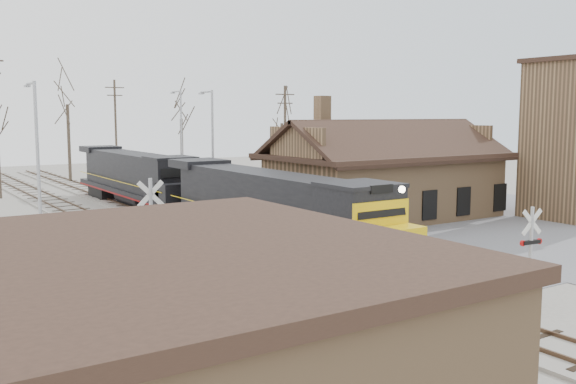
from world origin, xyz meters
TOP-DOWN VIEW (x-y plane):
  - ground at (0.00, 0.00)m, footprint 140.00×140.00m
  - road at (0.00, 0.00)m, footprint 60.00×9.00m
  - parking_lot at (18.00, 4.00)m, footprint 22.00×26.00m
  - track_main at (0.00, 15.00)m, footprint 3.40×90.00m
  - track_siding at (-4.50, 15.00)m, footprint 3.40×90.00m
  - depot at (11.99, 12.00)m, footprint 15.20×9.31m
  - commercial_building at (-13.00, -8.00)m, footprint 12.40×10.40m
  - locomotive_lead at (0.00, 6.35)m, footprint 2.77×18.55m
  - locomotive_trailing at (0.00, 25.17)m, footprint 2.77×18.55m
  - crossbuck_near at (2.97, -5.63)m, footprint 1.02×0.27m
  - crossbuck_far at (-6.86, 4.85)m, footprint 1.21×0.32m
  - streetlight_a at (-8.85, 15.45)m, footprint 0.25×2.04m
  - streetlight_b at (4.42, 21.91)m, footprint 0.25×2.04m
  - streetlight_c at (6.64, 32.27)m, footprint 0.25×2.04m
  - utility_pole_b at (5.63, 46.41)m, footprint 2.00×0.24m
  - utility_pole_c at (16.20, 30.38)m, footprint 2.00×0.24m
  - tree_c at (0.60, 45.61)m, footprint 5.15×5.15m
  - tree_d at (10.47, 40.71)m, footprint 4.20×4.20m
  - tree_e at (21.08, 38.50)m, footprint 3.87×3.87m

SIDE VIEW (x-z plane):
  - ground at x=0.00m, z-range 0.00..0.00m
  - road at x=0.00m, z-range 0.00..0.03m
  - parking_lot at x=18.00m, z-range 0.01..0.04m
  - track_main at x=0.00m, z-range -0.05..0.19m
  - track_siding at x=-4.50m, z-range -0.05..0.19m
  - crossbuck_near at x=2.97m, z-range -0.08..3.48m
  - crossbuck_far at x=-6.86m, z-range -0.14..4.09m
  - commercial_building at x=-13.00m, z-range 0.01..4.31m
  - locomotive_trailing at x=0.00m, z-range 0.21..4.11m
  - locomotive_lead at x=0.00m, z-range 0.10..4.22m
  - depot at x=11.99m, z-range -1.54..6.36m
  - streetlight_a at x=-8.85m, z-range 0.53..8.97m
  - streetlight_b at x=4.42m, z-range 0.53..8.97m
  - utility_pole_c at x=16.20m, z-range 0.22..9.57m
  - streetlight_c at x=6.64m, z-range 0.54..9.34m
  - utility_pole_b at x=5.63m, z-range 0.23..10.51m
  - tree_e at x=21.08m, z-range 2.00..11.47m
  - tree_d at x=10.47m, z-range 2.18..12.47m
  - tree_c at x=0.60m, z-range 2.68..15.29m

